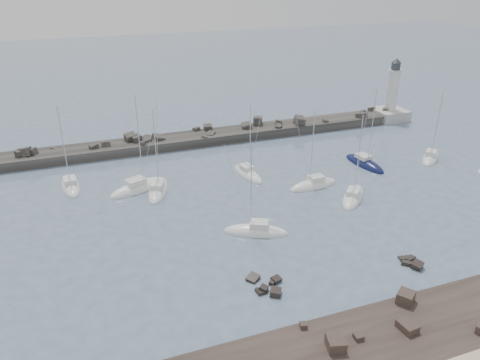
% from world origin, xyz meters
% --- Properties ---
extents(ground, '(400.00, 400.00, 0.00)m').
position_xyz_m(ground, '(0.00, 0.00, 0.00)').
color(ground, slate).
rests_on(ground, ground).
extents(rock_shelf, '(140.00, 12.15, 1.92)m').
position_xyz_m(rock_shelf, '(0.11, -21.98, 0.01)').
color(rock_shelf, '#2D231F').
rests_on(rock_shelf, ground).
extents(rock_cluster_near, '(3.93, 5.16, 1.36)m').
position_xyz_m(rock_cluster_near, '(-4.02, -9.32, 0.05)').
color(rock_cluster_near, black).
rests_on(rock_cluster_near, ground).
extents(rock_cluster_far, '(2.64, 3.58, 1.49)m').
position_xyz_m(rock_cluster_far, '(14.13, -11.05, 0.06)').
color(rock_cluster_far, black).
rests_on(rock_cluster_far, ground).
extents(breakwater, '(115.00, 6.44, 5.17)m').
position_xyz_m(breakwater, '(-7.62, 38.01, 0.30)').
color(breakwater, '#2C2A27').
rests_on(breakwater, ground).
extents(lighthouse, '(7.00, 7.00, 14.60)m').
position_xyz_m(lighthouse, '(47.00, 38.00, 3.09)').
color(lighthouse, '#A5A6A0').
rests_on(lighthouse, ground).
extents(sailboat_1, '(3.43, 9.20, 14.30)m').
position_xyz_m(sailboat_1, '(-23.52, 25.35, 0.15)').
color(sailboat_1, white).
rests_on(sailboat_1, ground).
extents(sailboat_3, '(5.75, 9.49, 14.40)m').
position_xyz_m(sailboat_3, '(-10.60, 18.75, 0.15)').
color(sailboat_3, white).
rests_on(sailboat_3, ground).
extents(sailboat_4, '(10.78, 6.96, 16.35)m').
position_xyz_m(sailboat_4, '(-13.31, 20.75, 0.16)').
color(sailboat_4, white).
rests_on(sailboat_4, ground).
extents(sailboat_5, '(8.94, 6.21, 13.78)m').
position_xyz_m(sailboat_5, '(-0.74, 1.88, 0.15)').
color(sailboat_5, white).
rests_on(sailboat_5, ground).
extents(sailboat_6, '(3.87, 8.77, 13.46)m').
position_xyz_m(sailboat_6, '(4.99, 19.80, 0.14)').
color(sailboat_6, white).
rests_on(sailboat_6, ground).
extents(sailboat_7, '(8.11, 8.37, 14.06)m').
position_xyz_m(sailboat_7, '(17.09, 6.15, 0.14)').
color(sailboat_7, white).
rests_on(sailboat_7, ground).
extents(sailboat_8, '(4.12, 9.78, 14.98)m').
position_xyz_m(sailboat_8, '(26.25, 16.81, 0.15)').
color(sailboat_8, '#0E143C').
rests_on(sailboat_8, ground).
extents(sailboat_9, '(8.93, 3.58, 13.88)m').
position_xyz_m(sailboat_9, '(13.38, 12.00, 0.15)').
color(sailboat_9, white).
rests_on(sailboat_9, ground).
extents(sailboat_11, '(8.03, 7.49, 13.47)m').
position_xyz_m(sailboat_11, '(39.21, 14.88, 0.16)').
color(sailboat_11, white).
rests_on(sailboat_11, ground).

